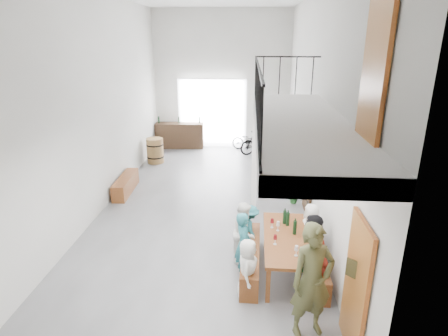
# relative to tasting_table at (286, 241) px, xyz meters

# --- Properties ---
(floor) EXTENTS (12.00, 12.00, 0.00)m
(floor) POSITION_rel_tasting_table_xyz_m (-1.91, 3.06, -0.71)
(floor) COLOR slate
(floor) RESTS_ON ground
(room_walls) EXTENTS (12.00, 12.00, 12.00)m
(room_walls) POSITION_rel_tasting_table_xyz_m (-1.91, 3.06, 2.85)
(room_walls) COLOR white
(room_walls) RESTS_ON ground
(gateway_portal) EXTENTS (2.80, 0.08, 2.80)m
(gateway_portal) POSITION_rel_tasting_table_xyz_m (-2.31, 9.00, 0.69)
(gateway_portal) COLOR white
(gateway_portal) RESTS_ON ground
(right_wall_decor) EXTENTS (0.07, 8.28, 5.07)m
(right_wall_decor) POSITION_rel_tasting_table_xyz_m (0.79, 1.20, 1.04)
(right_wall_decor) COLOR #A66226
(right_wall_decor) RESTS_ON ground
(balcony) EXTENTS (1.52, 5.62, 4.00)m
(balcony) POSITION_rel_tasting_table_xyz_m (0.07, -0.06, 2.26)
(balcony) COLOR white
(balcony) RESTS_ON ground
(tasting_table) EXTENTS (0.90, 2.11, 0.79)m
(tasting_table) POSITION_rel_tasting_table_xyz_m (0.00, 0.00, 0.00)
(tasting_table) COLOR brown
(tasting_table) RESTS_ON ground
(bench_inner) EXTENTS (0.40, 2.12, 0.49)m
(bench_inner) POSITION_rel_tasting_table_xyz_m (-0.68, 0.09, -0.46)
(bench_inner) COLOR brown
(bench_inner) RESTS_ON ground
(bench_wall) EXTENTS (0.26, 2.02, 0.46)m
(bench_wall) POSITION_rel_tasting_table_xyz_m (0.57, 0.02, -0.47)
(bench_wall) COLOR brown
(bench_wall) RESTS_ON ground
(tableware) EXTENTS (0.49, 1.27, 0.35)m
(tableware) POSITION_rel_tasting_table_xyz_m (-0.02, 0.19, 0.23)
(tableware) COLOR black
(tableware) RESTS_ON tasting_table
(side_bench) EXTENTS (0.43, 1.70, 0.48)m
(side_bench) POSITION_rel_tasting_table_xyz_m (-4.41, 3.80, -0.47)
(side_bench) COLOR brown
(side_bench) RESTS_ON ground
(oak_barrel) EXTENTS (0.62, 0.62, 0.92)m
(oak_barrel) POSITION_rel_tasting_table_xyz_m (-4.21, 6.66, -0.25)
(oak_barrel) COLOR olive
(oak_barrel) RESTS_ON ground
(serving_counter) EXTENTS (2.01, 0.66, 1.05)m
(serving_counter) POSITION_rel_tasting_table_xyz_m (-3.66, 8.71, -0.18)
(serving_counter) COLOR #3B2516
(serving_counter) RESTS_ON ground
(counter_bottles) EXTENTS (1.74, 0.20, 0.28)m
(counter_bottles) POSITION_rel_tasting_table_xyz_m (-3.66, 8.71, 0.48)
(counter_bottles) COLOR black
(counter_bottles) RESTS_ON serving_counter
(guest_left_a) EXTENTS (0.43, 0.60, 1.13)m
(guest_left_a) POSITION_rel_tasting_table_xyz_m (-0.74, -0.76, -0.14)
(guest_left_a) COLOR white
(guest_left_a) RESTS_ON ground
(guest_left_b) EXTENTS (0.42, 0.54, 1.34)m
(guest_left_b) POSITION_rel_tasting_table_xyz_m (-0.82, -0.13, -0.04)
(guest_left_b) COLOR #236B75
(guest_left_b) RESTS_ON ground
(guest_left_c) EXTENTS (0.63, 0.73, 1.29)m
(guest_left_c) POSITION_rel_tasting_table_xyz_m (-0.81, 0.43, -0.06)
(guest_left_c) COLOR white
(guest_left_c) RESTS_ON ground
(guest_left_d) EXTENTS (0.59, 0.77, 1.04)m
(guest_left_d) POSITION_rel_tasting_table_xyz_m (-0.69, 0.82, -0.18)
(guest_left_d) COLOR #236B75
(guest_left_d) RESTS_ON ground
(guest_right_a) EXTENTS (0.52, 0.71, 1.12)m
(guest_right_a) POSITION_rel_tasting_table_xyz_m (0.50, -0.60, -0.14)
(guest_right_a) COLOR #A42B1C
(guest_right_a) RESTS_ON ground
(guest_right_b) EXTENTS (0.54, 1.20, 1.25)m
(guest_right_b) POSITION_rel_tasting_table_xyz_m (0.51, 0.05, -0.08)
(guest_right_b) COLOR black
(guest_right_b) RESTS_ON ground
(guest_right_c) EXTENTS (0.42, 0.61, 1.21)m
(guest_right_c) POSITION_rel_tasting_table_xyz_m (0.55, 0.62, -0.10)
(guest_right_c) COLOR white
(guest_right_c) RESTS_ON ground
(host_standing) EXTENTS (0.79, 0.64, 1.88)m
(host_standing) POSITION_rel_tasting_table_xyz_m (0.23, -1.56, 0.23)
(host_standing) COLOR #4C4E2C
(host_standing) RESTS_ON ground
(potted_plant) EXTENTS (0.40, 0.36, 0.40)m
(potted_plant) POSITION_rel_tasting_table_xyz_m (0.54, 3.36, -0.51)
(potted_plant) COLOR #1F4E24
(potted_plant) RESTS_ON ground
(bicycle_near) EXTENTS (1.61, 1.02, 0.80)m
(bicycle_near) POSITION_rel_tasting_table_xyz_m (-0.73, 8.46, -0.31)
(bicycle_near) COLOR black
(bicycle_near) RESTS_ON ground
(bicycle_far) EXTENTS (1.64, 1.15, 0.97)m
(bicycle_far) POSITION_rel_tasting_table_xyz_m (-0.37, 8.01, -0.22)
(bicycle_far) COLOR black
(bicycle_far) RESTS_ON ground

